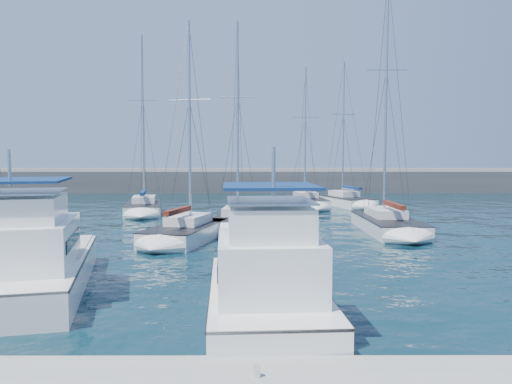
{
  "coord_description": "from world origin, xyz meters",
  "views": [
    {
      "loc": [
        -0.04,
        -20.81,
        5.05
      ],
      "look_at": [
        0.04,
        8.45,
        3.0
      ],
      "focal_mm": 35.0,
      "sensor_mm": 36.0,
      "label": 1
    }
  ],
  "objects_px": {
    "sailboat_mid_b": "(186,232)",
    "sailboat_back_c": "(346,201)",
    "motor_yacht_stbd_inner": "(267,289)",
    "sailboat_back_b": "(306,202)",
    "sailboat_mid_c": "(237,222)",
    "sailboat_mid_d": "(387,223)",
    "motor_yacht_port_inner": "(29,263)",
    "sailboat_back_a": "(144,207)"
  },
  "relations": [
    {
      "from": "sailboat_mid_b",
      "to": "sailboat_back_b",
      "type": "relative_size",
      "value": 0.93
    },
    {
      "from": "sailboat_mid_b",
      "to": "sailboat_back_c",
      "type": "relative_size",
      "value": 0.89
    },
    {
      "from": "motor_yacht_port_inner",
      "to": "motor_yacht_stbd_inner",
      "type": "relative_size",
      "value": 1.33
    },
    {
      "from": "motor_yacht_port_inner",
      "to": "sailboat_back_c",
      "type": "bearing_deg",
      "value": 48.31
    },
    {
      "from": "motor_yacht_stbd_inner",
      "to": "sailboat_back_a",
      "type": "bearing_deg",
      "value": 105.47
    },
    {
      "from": "sailboat_mid_b",
      "to": "sailboat_back_b",
      "type": "bearing_deg",
      "value": 79.59
    },
    {
      "from": "sailboat_mid_c",
      "to": "sailboat_mid_d",
      "type": "bearing_deg",
      "value": -1.43
    },
    {
      "from": "motor_yacht_port_inner",
      "to": "sailboat_mid_d",
      "type": "height_order",
      "value": "sailboat_mid_d"
    },
    {
      "from": "sailboat_back_b",
      "to": "sailboat_back_c",
      "type": "bearing_deg",
      "value": 9.5
    },
    {
      "from": "sailboat_mid_c",
      "to": "sailboat_back_c",
      "type": "xyz_separation_m",
      "value": [
        10.72,
        16.85,
        -0.01
      ]
    },
    {
      "from": "motor_yacht_stbd_inner",
      "to": "sailboat_mid_b",
      "type": "xyz_separation_m",
      "value": [
        -4.51,
        15.39,
        -0.62
      ]
    },
    {
      "from": "sailboat_mid_c",
      "to": "sailboat_mid_d",
      "type": "height_order",
      "value": "sailboat_mid_d"
    },
    {
      "from": "motor_yacht_stbd_inner",
      "to": "sailboat_mid_b",
      "type": "height_order",
      "value": "sailboat_mid_b"
    },
    {
      "from": "sailboat_back_a",
      "to": "sailboat_back_c",
      "type": "xyz_separation_m",
      "value": [
        19.42,
        6.99,
        -0.01
      ]
    },
    {
      "from": "motor_yacht_port_inner",
      "to": "sailboat_mid_b",
      "type": "height_order",
      "value": "sailboat_mid_b"
    },
    {
      "from": "motor_yacht_port_inner",
      "to": "sailboat_back_c",
      "type": "distance_m",
      "value": 37.76
    },
    {
      "from": "sailboat_mid_c",
      "to": "motor_yacht_port_inner",
      "type": "bearing_deg",
      "value": -108.96
    },
    {
      "from": "motor_yacht_port_inner",
      "to": "sailboat_back_b",
      "type": "height_order",
      "value": "sailboat_back_b"
    },
    {
      "from": "motor_yacht_stbd_inner",
      "to": "sailboat_back_b",
      "type": "relative_size",
      "value": 0.57
    },
    {
      "from": "sailboat_back_b",
      "to": "sailboat_mid_c",
      "type": "bearing_deg",
      "value": -116.59
    },
    {
      "from": "motor_yacht_stbd_inner",
      "to": "sailboat_mid_d",
      "type": "height_order",
      "value": "sailboat_mid_d"
    },
    {
      "from": "motor_yacht_stbd_inner",
      "to": "sailboat_back_c",
      "type": "distance_m",
      "value": 38.13
    },
    {
      "from": "sailboat_back_a",
      "to": "sailboat_back_b",
      "type": "xyz_separation_m",
      "value": [
        15.19,
        5.95,
        -0.03
      ]
    },
    {
      "from": "motor_yacht_stbd_inner",
      "to": "sailboat_back_b",
      "type": "height_order",
      "value": "sailboat_back_b"
    },
    {
      "from": "sailboat_back_a",
      "to": "sailboat_back_b",
      "type": "distance_m",
      "value": 16.32
    },
    {
      "from": "motor_yacht_port_inner",
      "to": "sailboat_mid_c",
      "type": "distance_m",
      "value": 17.91
    },
    {
      "from": "motor_yacht_stbd_inner",
      "to": "sailboat_back_a",
      "type": "relative_size",
      "value": 0.51
    },
    {
      "from": "motor_yacht_port_inner",
      "to": "sailboat_back_a",
      "type": "xyz_separation_m",
      "value": [
        -1.56,
        26.28,
        -0.59
      ]
    },
    {
      "from": "sailboat_mid_c",
      "to": "sailboat_back_c",
      "type": "relative_size",
      "value": 0.97
    },
    {
      "from": "motor_yacht_stbd_inner",
      "to": "sailboat_mid_b",
      "type": "relative_size",
      "value": 0.61
    },
    {
      "from": "sailboat_back_b",
      "to": "sailboat_back_c",
      "type": "xyz_separation_m",
      "value": [
        4.22,
        1.03,
        0.02
      ]
    },
    {
      "from": "sailboat_mid_d",
      "to": "motor_yacht_stbd_inner",
      "type": "bearing_deg",
      "value": -114.68
    },
    {
      "from": "sailboat_back_b",
      "to": "sailboat_back_c",
      "type": "height_order",
      "value": "sailboat_back_c"
    },
    {
      "from": "sailboat_mid_b",
      "to": "sailboat_back_c",
      "type": "distance_m",
      "value": 25.56
    },
    {
      "from": "sailboat_back_a",
      "to": "sailboat_back_b",
      "type": "relative_size",
      "value": 1.12
    },
    {
      "from": "motor_yacht_port_inner",
      "to": "sailboat_mid_c",
      "type": "relative_size",
      "value": 0.75
    },
    {
      "from": "sailboat_mid_b",
      "to": "sailboat_back_c",
      "type": "height_order",
      "value": "sailboat_back_c"
    },
    {
      "from": "sailboat_back_a",
      "to": "sailboat_mid_b",
      "type": "bearing_deg",
      "value": -78.1
    },
    {
      "from": "motor_yacht_stbd_inner",
      "to": "sailboat_back_c",
      "type": "relative_size",
      "value": 0.54
    },
    {
      "from": "motor_yacht_stbd_inner",
      "to": "sailboat_back_a",
      "type": "distance_m",
      "value": 31.76
    },
    {
      "from": "sailboat_mid_b",
      "to": "sailboat_back_b",
      "type": "xyz_separation_m",
      "value": [
        9.39,
        20.6,
        -0.0
      ]
    },
    {
      "from": "motor_yacht_port_inner",
      "to": "motor_yacht_stbd_inner",
      "type": "height_order",
      "value": "same"
    }
  ]
}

